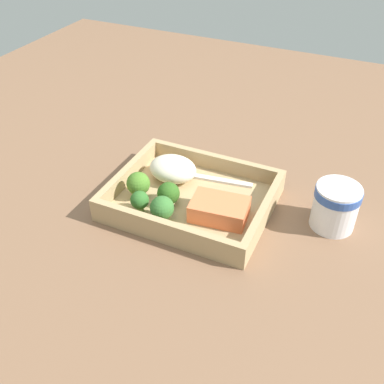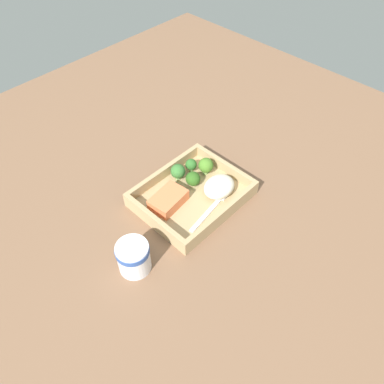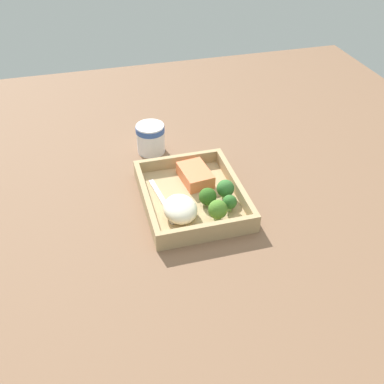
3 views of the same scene
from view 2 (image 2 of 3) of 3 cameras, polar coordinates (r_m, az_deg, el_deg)
ground_plane at (r=95.87cm, az=0.00°, el=-1.48°), size 160.00×160.00×2.00cm
takeout_tray at (r=94.66cm, az=0.00°, el=-0.85°), size 26.39×21.38×1.20cm
tray_rim at (r=93.10cm, az=0.00°, el=-0.01°), size 26.39×21.38×2.97cm
salmon_fillet at (r=91.52cm, az=-3.63°, el=-1.21°), size 9.70×7.09×3.05cm
mashed_potatoes at (r=93.73cm, az=4.15°, el=0.82°), size 8.61×6.95×4.22cm
broccoli_floret_1 at (r=98.11cm, az=2.13°, el=4.05°), size 4.00×4.00×4.76cm
broccoli_floret_2 at (r=95.48cm, az=0.15°, el=2.01°), size 3.80×3.80×3.97cm
broccoli_floret_3 at (r=96.77cm, az=-2.15°, el=3.14°), size 3.85×3.85×4.51cm
broccoli_floret_4 at (r=98.88cm, az=-0.14°, el=4.18°), size 3.05×3.05×3.86cm
fork at (r=91.63cm, az=3.15°, el=-2.35°), size 15.87×3.87×0.44cm
paper_cup at (r=80.94cm, az=-8.92°, el=-9.64°), size 7.24×7.24×7.54cm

